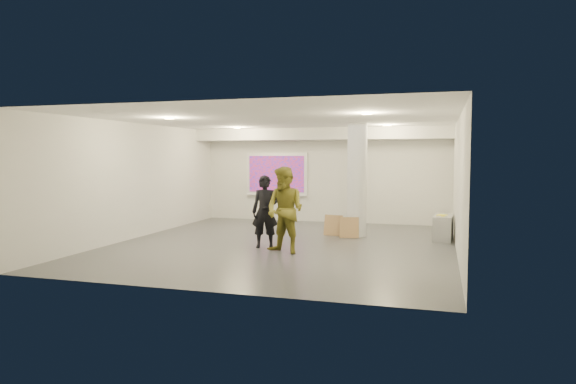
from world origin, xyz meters
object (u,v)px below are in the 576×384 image
(column, at_px, (357,180))
(woman, at_px, (265,212))
(man, at_px, (285,210))
(credenza, at_px, (443,228))
(projection_screen, at_px, (277,175))

(column, height_order, woman, column)
(man, bearing_deg, credenza, 61.37)
(column, xyz_separation_m, projection_screen, (-3.10, 2.65, 0.03))
(projection_screen, relative_size, woman, 1.24)
(column, relative_size, woman, 1.77)
(projection_screen, distance_m, man, 5.87)
(projection_screen, bearing_deg, man, -70.35)
(column, xyz_separation_m, credenza, (2.22, 0.05, -1.19))
(projection_screen, xyz_separation_m, man, (1.96, -5.50, -0.57))
(projection_screen, height_order, man, projection_screen)
(credenza, distance_m, man, 4.48)
(credenza, relative_size, man, 0.56)
(projection_screen, xyz_separation_m, woman, (1.32, -4.99, -0.68))
(man, bearing_deg, projection_screen, 130.28)
(credenza, distance_m, woman, 4.69)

